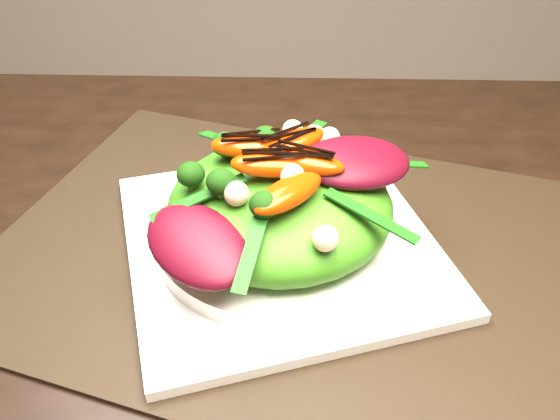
{
  "coord_description": "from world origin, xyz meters",
  "views": [
    {
      "loc": [
        0.12,
        -0.31,
        1.1
      ],
      "look_at": [
        0.11,
        0.09,
        0.8
      ],
      "focal_mm": 38.0,
      "sensor_mm": 36.0,
      "label": 1
    }
  ],
  "objects_px": {
    "lettuce_mound": "(280,205)",
    "orange_segment": "(266,152)",
    "salad_bowl": "(280,231)",
    "dining_table": "(136,342)",
    "placemat": "(280,248)",
    "plate_base": "(280,242)"
  },
  "relations": [
    {
      "from": "lettuce_mound",
      "to": "orange_segment",
      "type": "distance_m",
      "value": 0.05
    },
    {
      "from": "plate_base",
      "to": "salad_bowl",
      "type": "height_order",
      "value": "salad_bowl"
    },
    {
      "from": "plate_base",
      "to": "placemat",
      "type": "bearing_deg",
      "value": 0.0
    },
    {
      "from": "plate_base",
      "to": "orange_segment",
      "type": "bearing_deg",
      "value": 122.03
    },
    {
      "from": "plate_base",
      "to": "lettuce_mound",
      "type": "relative_size",
      "value": 1.37
    },
    {
      "from": "salad_bowl",
      "to": "lettuce_mound",
      "type": "height_order",
      "value": "lettuce_mound"
    },
    {
      "from": "dining_table",
      "to": "salad_bowl",
      "type": "xyz_separation_m",
      "value": [
        0.11,
        0.09,
        0.04
      ]
    },
    {
      "from": "dining_table",
      "to": "salad_bowl",
      "type": "height_order",
      "value": "dining_table"
    },
    {
      "from": "dining_table",
      "to": "placemat",
      "type": "xyz_separation_m",
      "value": [
        0.11,
        0.09,
        0.02
      ]
    },
    {
      "from": "placemat",
      "to": "orange_segment",
      "type": "height_order",
      "value": "orange_segment"
    },
    {
      "from": "dining_table",
      "to": "plate_base",
      "type": "distance_m",
      "value": 0.15
    },
    {
      "from": "lettuce_mound",
      "to": "placemat",
      "type": "bearing_deg",
      "value": -26.57
    },
    {
      "from": "placemat",
      "to": "orange_segment",
      "type": "bearing_deg",
      "value": 122.03
    },
    {
      "from": "dining_table",
      "to": "orange_segment",
      "type": "bearing_deg",
      "value": 48.02
    },
    {
      "from": "dining_table",
      "to": "placemat",
      "type": "height_order",
      "value": "dining_table"
    },
    {
      "from": "placemat",
      "to": "plate_base",
      "type": "xyz_separation_m",
      "value": [
        0.0,
        0.0,
        0.01
      ]
    },
    {
      "from": "plate_base",
      "to": "lettuce_mound",
      "type": "xyz_separation_m",
      "value": [
        -0.0,
        0.0,
        0.04
      ]
    },
    {
      "from": "placemat",
      "to": "salad_bowl",
      "type": "xyz_separation_m",
      "value": [
        0.0,
        0.0,
        0.02
      ]
    },
    {
      "from": "plate_base",
      "to": "lettuce_mound",
      "type": "distance_m",
      "value": 0.04
    },
    {
      "from": "placemat",
      "to": "lettuce_mound",
      "type": "distance_m",
      "value": 0.05
    },
    {
      "from": "placemat",
      "to": "dining_table",
      "type": "bearing_deg",
      "value": -140.68
    },
    {
      "from": "salad_bowl",
      "to": "orange_segment",
      "type": "distance_m",
      "value": 0.07
    }
  ]
}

